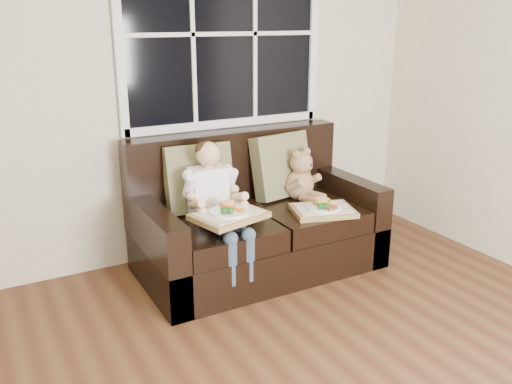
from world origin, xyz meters
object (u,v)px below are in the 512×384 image
loveseat (255,226)px  tray_left (229,214)px  child (215,196)px  teddy_bear (301,178)px  tray_right (323,209)px

loveseat → tray_left: (-0.37, -0.34, 0.27)m
loveseat → tray_left: 0.57m
child → teddy_bear: (0.78, 0.14, -0.03)m
teddy_bear → tray_left: bearing=-172.1°
child → tray_right: child is taller
child → tray_left: bearing=-90.7°
loveseat → tray_right: 0.52m
child → tray_left: 0.23m
teddy_bear → tray_left: (-0.78, -0.36, -0.03)m
child → teddy_bear: 0.79m
teddy_bear → tray_left: size_ratio=0.80×
tray_right → child: bearing=-179.3°
child → tray_right: size_ratio=1.65×
teddy_bear → tray_left: teddy_bear is taller
loveseat → tray_right: size_ratio=3.41×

